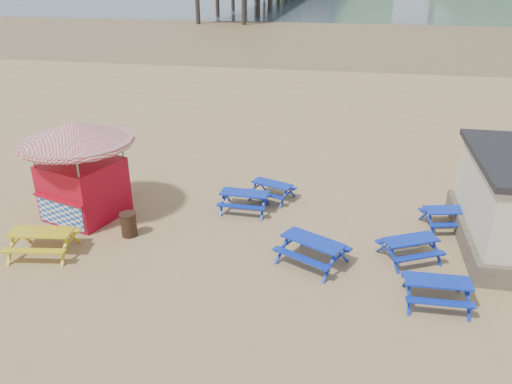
% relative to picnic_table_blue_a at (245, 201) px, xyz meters
% --- Properties ---
extents(ground, '(400.00, 400.00, 0.00)m').
position_rel_picnic_table_blue_a_xyz_m(ground, '(0.72, -1.93, -0.38)').
color(ground, tan).
rests_on(ground, ground).
extents(wet_sand, '(400.00, 400.00, 0.00)m').
position_rel_picnic_table_blue_a_xyz_m(wet_sand, '(0.72, 53.07, -0.37)').
color(wet_sand, olive).
rests_on(wet_sand, ground).
extents(picnic_table_blue_a, '(1.82, 1.48, 0.75)m').
position_rel_picnic_table_blue_a_xyz_m(picnic_table_blue_a, '(0.00, 0.00, 0.00)').
color(picnic_table_blue_a, '#1211B1').
rests_on(picnic_table_blue_a, ground).
extents(picnic_table_blue_b, '(1.94, 1.76, 0.67)m').
position_rel_picnic_table_blue_a_xyz_m(picnic_table_blue_b, '(0.85, 1.24, -0.04)').
color(picnic_table_blue_b, '#1211B1').
rests_on(picnic_table_blue_b, ground).
extents(picnic_table_blue_c, '(2.06, 1.81, 0.74)m').
position_rel_picnic_table_blue_a_xyz_m(picnic_table_blue_c, '(7.35, -0.01, -0.00)').
color(picnic_table_blue_c, '#1211B1').
rests_on(picnic_table_blue_c, ground).
extents(picnic_table_blue_d, '(2.45, 2.29, 0.82)m').
position_rel_picnic_table_blue_a_xyz_m(picnic_table_blue_d, '(2.83, -3.17, 0.03)').
color(picnic_table_blue_d, '#1211B1').
rests_on(picnic_table_blue_d, ground).
extents(picnic_table_blue_e, '(1.81, 1.48, 0.74)m').
position_rel_picnic_table_blue_a_xyz_m(picnic_table_blue_e, '(6.33, -4.58, -0.01)').
color(picnic_table_blue_e, '#1211B1').
rests_on(picnic_table_blue_e, ground).
extents(picnic_table_blue_f, '(2.15, 2.01, 0.72)m').
position_rel_picnic_table_blue_a_xyz_m(picnic_table_blue_f, '(5.81, -2.37, -0.02)').
color(picnic_table_blue_f, '#1211B1').
rests_on(picnic_table_blue_f, ground).
extents(picnic_table_yellow, '(2.17, 1.85, 0.82)m').
position_rel_picnic_table_blue_a_xyz_m(picnic_table_yellow, '(-5.68, -4.26, 0.03)').
color(picnic_table_yellow, '#C1AE09').
rests_on(picnic_table_yellow, ground).
extents(ice_cream_kiosk, '(5.04, 5.04, 3.60)m').
position_rel_picnic_table_blue_a_xyz_m(ice_cream_kiosk, '(-5.65, -1.48, 1.89)').
color(ice_cream_kiosk, '#AA091D').
rests_on(ice_cream_kiosk, ground).
extents(litter_bin, '(0.57, 0.57, 0.84)m').
position_rel_picnic_table_blue_a_xyz_m(litter_bin, '(-3.49, -2.62, 0.05)').
color(litter_bin, '#321F17').
rests_on(litter_bin, ground).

